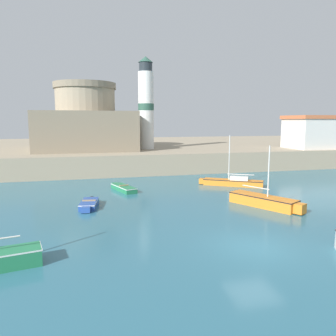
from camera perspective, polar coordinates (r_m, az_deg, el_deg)
ground_plane at (r=17.53m, az=14.71°, el=-13.14°), size 200.00×200.00×0.00m
quay_seawall at (r=57.12m, az=-5.84°, el=3.07°), size 120.00×40.00×2.47m
sailboat_orange_0 at (r=32.70m, az=11.18°, el=-2.36°), size 5.77×3.98×4.93m
sailboat_orange_2 at (r=25.34m, az=16.44°, el=-5.51°), size 3.69×5.52×4.55m
dinghy_green_3 at (r=30.20m, az=-7.79°, el=-3.43°), size 2.09×3.98×0.53m
dinghy_blue_4 at (r=24.89m, az=-13.60°, el=-6.11°), size 1.53×3.36×0.53m
fortress at (r=46.51m, az=-14.05°, el=7.32°), size 12.77×12.77×8.87m
lighthouse at (r=45.48m, az=-3.85°, el=10.91°), size 2.15×2.15×12.38m
harbor_shed_mid_row at (r=51.20m, az=24.90°, el=5.75°), size 9.17×5.82×4.59m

